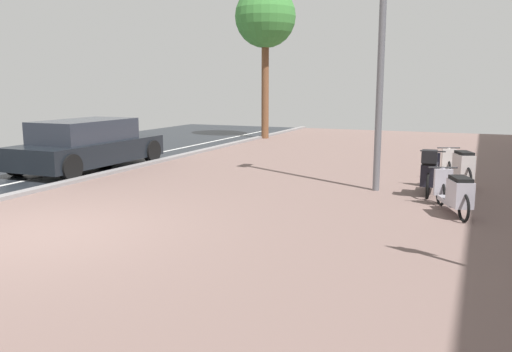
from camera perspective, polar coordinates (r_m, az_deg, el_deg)
name	(u,v)px	position (r m, az deg, el deg)	size (l,w,h in m)	color
ground	(115,246)	(7.59, -14.99, -7.35)	(21.00, 40.00, 0.13)	#20242A
scooter_near	(455,193)	(9.51, 20.76, -1.74)	(0.82, 1.59, 0.73)	black
scooter_mid	(460,167)	(12.23, 21.18, 0.90)	(0.85, 1.64, 0.81)	black
scooter_far	(430,173)	(11.11, 18.28, 0.36)	(0.52, 1.83, 0.97)	black
parked_car_near	(88,145)	(14.44, -17.73, 3.22)	(1.87, 4.29, 1.28)	black
lamp_post	(383,8)	(11.17, 13.58, 17.28)	(0.20, 0.52, 6.69)	slate
street_tree	(265,19)	(21.77, 1.02, 16.68)	(2.42, 2.42, 6.04)	brown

